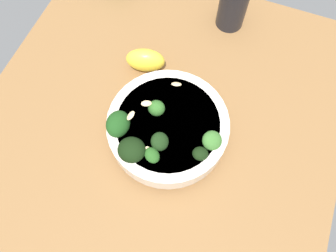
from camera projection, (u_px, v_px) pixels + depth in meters
The scene contains 4 objects.
ground_plane at pixel (164, 115), 64.08cm from camera, with size 67.12×67.12×4.83cm, color brown.
bowl_of_broccoli at pixel (166, 128), 56.32cm from camera, with size 21.00×21.00×8.78cm.
lemon_wedge at pixel (145, 60), 63.21cm from camera, with size 7.62×4.02×5.16cm, color yellow.
bottle_short at pixel (233, 5), 65.41cm from camera, with size 5.83×5.83×11.20cm.
Camera 1 is at (10.47, -25.17, 55.62)cm, focal length 34.65 mm.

